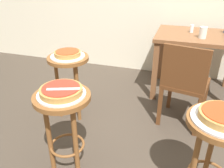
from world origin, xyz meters
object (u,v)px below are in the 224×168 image
Objects in this scene: stool_foreground at (64,115)px; pizza_server_knife at (63,89)px; pizza_middle at (224,115)px; stool_leftside at (69,73)px; wooden_chair at (185,83)px; serving_plate_middle at (223,119)px; serving_plate_foreground at (62,94)px; cup_near_edge at (203,33)px; dining_table at (198,45)px; pizza_foreground at (61,90)px; condiment_shaker at (192,29)px; serving_plate_leftside at (68,56)px; stool_middle at (216,143)px; pizza_leftside at (67,53)px.

stool_foreground is 3.02× the size of pizza_server_knife.
stool_leftside is at bearing 153.49° from pizza_middle.
pizza_server_knife is at bearing -131.46° from wooden_chair.
serving_plate_middle reaches higher than stool_leftside.
wooden_chair is at bearing 104.26° from serving_plate_middle.
serving_plate_foreground is 2.74× the size of cup_near_edge.
dining_table reaches higher than serving_plate_middle.
condiment_shaker is (0.81, 1.64, 0.09)m from pizza_foreground.
pizza_foreground is 1.02m from pizza_middle.
pizza_foreground reaches higher than stool_leftside.
cup_near_edge is (0.93, 1.43, 0.11)m from pizza_foreground.
serving_plate_leftside reaches higher than stool_foreground.
serving_plate_leftside is at bearing 113.83° from stool_foreground.
stool_middle is 1.47m from stool_leftside.
dining_table is 4.41× the size of pizza_server_knife.
condiment_shaker is at bearing 63.65° from stool_foreground.
pizza_middle is 2.27× the size of cup_near_edge.
stool_middle is at bearing -26.51° from pizza_leftside.
stool_foreground is 1.99× the size of serving_plate_foreground.
serving_plate_middle is (1.02, 0.02, 0.00)m from serving_plate_foreground.
condiment_shaker reaches higher than stool_middle.
serving_plate_foreground is at bearing -179.02° from stool_middle.
serving_plate_middle is 0.99m from pizza_server_knife.
serving_plate_middle reaches higher than stool_foreground.
stool_middle is at bearing -86.20° from cup_near_edge.
serving_plate_foreground reaches higher than stool_leftside.
serving_plate_leftside is (-0.30, 0.67, -0.03)m from pizza_foreground.
pizza_middle is 0.99m from pizza_server_knife.
wooden_chair is (-0.01, -0.78, -0.32)m from condiment_shaker.
pizza_foreground is at bearing -66.17° from pizza_leftside.
stool_foreground is 1.00× the size of stool_leftside.
serving_plate_foreground is at bearing -133.20° from wooden_chair.
wooden_chair is at bearing 46.80° from pizza_foreground.
pizza_server_knife is (0.33, -0.69, 0.03)m from pizza_leftside.
stool_foreground is 0.74m from stool_leftside.
cup_near_edge reaches higher than stool_leftside.
pizza_foreground and pizza_middle have the same top height.
wooden_chair is 3.86× the size of pizza_server_knife.
cup_near_edge is at bearing 31.64° from serving_plate_leftside.
pizza_middle is 0.90m from wooden_chair.
stool_foreground and stool_leftside have the same top height.
pizza_leftside is at bearing -139.02° from condiment_shaker.
condiment_shaker reaches higher than serving_plate_middle.
stool_middle is 0.87m from wooden_chair.
dining_table is 1.14× the size of wooden_chair.
stool_foreground is 0.17m from serving_plate_foreground.
pizza_foreground is at bearing -133.20° from wooden_chair.
serving_plate_middle is 1.47m from serving_plate_leftside.
stool_leftside is at bearing 113.83° from serving_plate_foreground.
pizza_middle is 1.10× the size of pizza_leftside.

